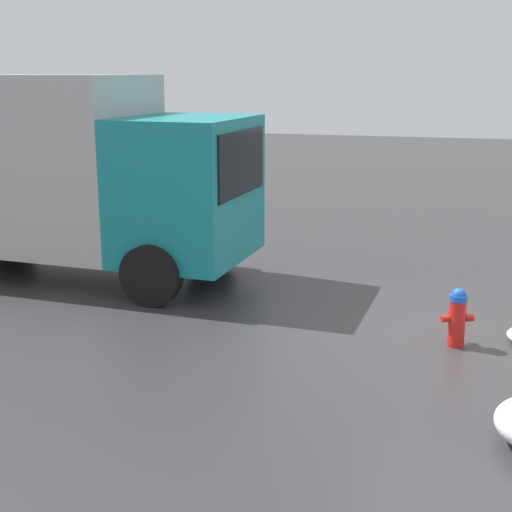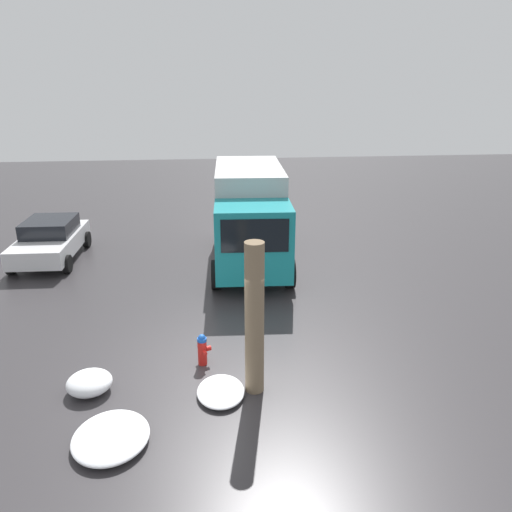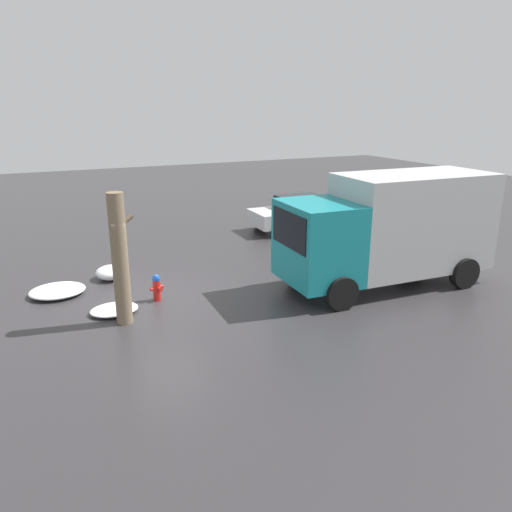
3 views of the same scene
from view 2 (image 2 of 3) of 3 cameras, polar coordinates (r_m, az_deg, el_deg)
ground_plane at (r=11.56m, az=-6.10°, el=-12.16°), size 60.00×60.00×0.00m
fire_hydrant at (r=11.36m, az=-6.14°, el=-10.52°), size 0.41×0.32×0.74m
tree_trunk at (r=9.86m, az=-0.18°, el=-7.24°), size 0.59×0.39×3.21m
delivery_truck at (r=16.93m, az=-0.72°, el=4.87°), size 6.34×2.76×3.23m
parked_car at (r=18.92m, az=-22.45°, el=1.76°), size 3.93×2.09×1.42m
snow_pile_by_hydrant at (r=9.68m, az=-16.25°, el=-19.24°), size 1.51×1.35×0.24m
snow_pile_curbside at (r=11.04m, az=-18.50°, el=-13.58°), size 0.91×0.92×0.42m
snow_pile_by_tree at (r=10.49m, az=-4.06°, el=-15.18°), size 1.21×0.96×0.18m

